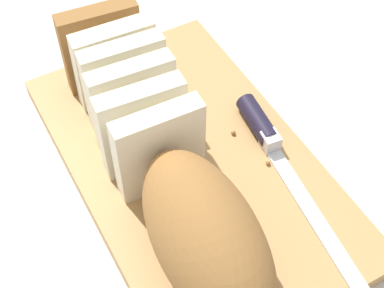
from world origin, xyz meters
name	(u,v)px	position (x,y,z in m)	size (l,w,h in m)	color
ground_plane	(192,172)	(0.00, 0.00, 0.00)	(3.00, 3.00, 0.00)	beige
cutting_board	(192,167)	(0.00, 0.00, 0.01)	(0.41, 0.24, 0.02)	tan
bread_loaf	(171,173)	(-0.04, 0.04, 0.08)	(0.39, 0.13, 0.11)	#996633
bread_knife	(269,140)	(-0.02, -0.08, 0.03)	(0.26, 0.05, 0.02)	silver
crumb_near_knife	(233,133)	(0.01, -0.06, 0.02)	(0.01, 0.01, 0.01)	#996633
crumb_near_loaf	(194,158)	(0.00, 0.00, 0.02)	(0.00, 0.00, 0.00)	#996633
crumb_stray_left	(268,163)	(-0.05, -0.07, 0.02)	(0.00, 0.00, 0.00)	#996633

